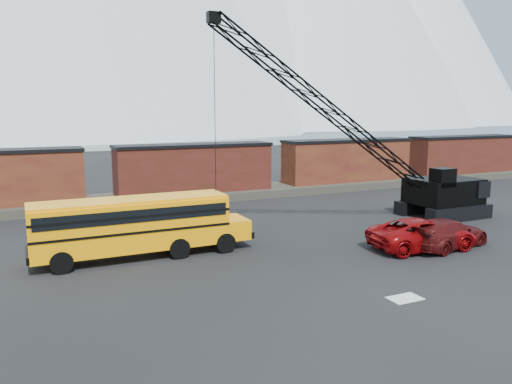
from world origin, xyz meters
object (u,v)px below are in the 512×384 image
maroon_suv (447,233)px  crawler_crane (348,124)px  school_bus (138,224)px  red_pickup (423,234)px

maroon_suv → crawler_crane: (-2.39, 6.42, 5.99)m
school_bus → red_pickup: school_bus is taller
maroon_suv → crawler_crane: size_ratio=0.27×
school_bus → crawler_crane: size_ratio=0.55×
maroon_suv → red_pickup: bearing=65.3°
red_pickup → crawler_crane: (-0.97, 6.05, 5.95)m
red_pickup → maroon_suv: bearing=-97.8°
school_bus → maroon_suv: school_bus is taller
red_pickup → crawler_crane: size_ratio=0.29×
red_pickup → crawler_crane: 8.55m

